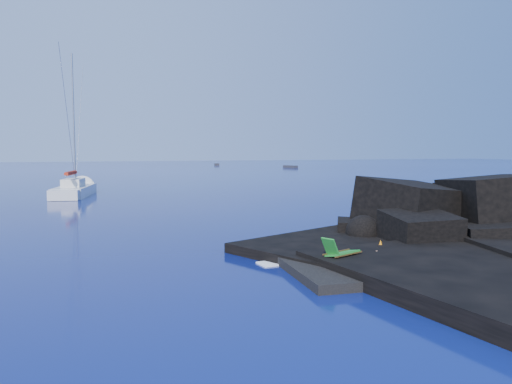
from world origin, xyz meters
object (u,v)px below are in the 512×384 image
Objects in this scene: sailboat at (75,196)px; deck_chair at (343,248)px; distant_boat_b at (290,168)px; marker_cone at (380,245)px; distant_boat_a at (217,165)px; sunbather at (368,255)px.

sailboat reaches higher than deck_chair.
sailboat is at bearing -141.93° from distant_boat_b.
marker_cone is 0.10× the size of distant_boat_b.
sailboat is 3.23× the size of distant_boat_a.
marker_cone is at bearing 5.65° from deck_chair.
sailboat is 9.30× the size of sunbather.
deck_chair reaches higher than marker_cone.
sailboat is at bearing 108.35° from marker_cone.
deck_chair is at bearing -153.61° from marker_cone.
marker_cone is at bearing 29.25° from sunbather.
marker_cone reaches higher than sunbather.
marker_cone is at bearing -59.77° from sailboat.
sunbather is 113.64m from distant_boat_b.
marker_cone is 111.99m from distant_boat_b.
sailboat is at bearing -99.89° from distant_boat_a.
distant_boat_b is at bearing 56.37° from sunbather.
distant_boat_b is at bearing 45.78° from deck_chair.
deck_chair reaches higher than sunbather.
distant_boat_b is (55.07, 66.64, 0.00)m from sailboat.
distant_boat_a is 0.96× the size of distant_boat_b.
deck_chair is 136.01m from distant_boat_a.
distant_boat_a is at bearing 77.55° from sailboat.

